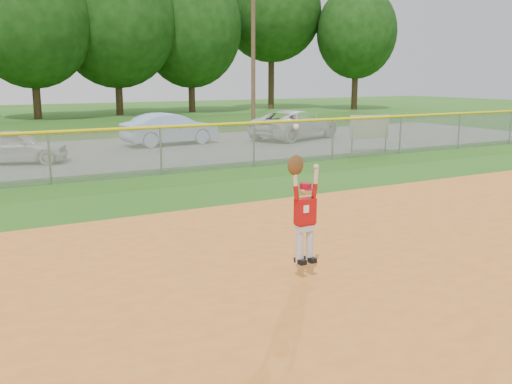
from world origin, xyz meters
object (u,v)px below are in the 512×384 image
car_white_a (14,146)px  car_blue (171,129)px  ballplayer (304,210)px  sponsor_sign (369,128)px  car_white_b (296,125)px

car_white_a → car_blue: car_blue is taller
ballplayer → sponsor_sign: bearing=45.9°
car_blue → car_white_b: bearing=-102.4°
car_blue → car_white_b: car_blue is taller
car_blue → ballplayer: size_ratio=2.03×
car_white_b → car_white_a: bearing=78.4°
car_white_a → car_white_b: bearing=-63.1°
car_white_a → car_white_b: 13.14m
car_white_a → car_blue: 7.30m
sponsor_sign → car_blue: bearing=133.5°
car_white_a → sponsor_sign: bearing=-87.5°
car_white_b → sponsor_sign: (-0.14, -5.61, 0.28)m
car_white_a → sponsor_sign: size_ratio=2.12×
car_blue → ballplayer: ballplayer is taller
car_white_a → car_blue: bearing=-50.3°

